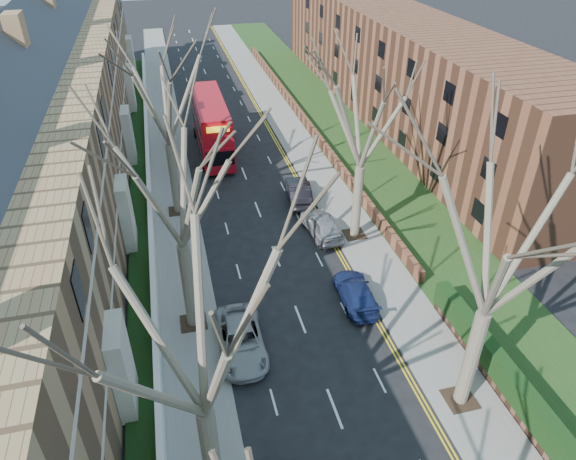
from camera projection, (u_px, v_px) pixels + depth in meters
pavement_left at (167, 151)px, 46.31m from camera, size 3.00×102.00×0.12m
pavement_right at (296, 138)px, 48.72m from camera, size 3.00×102.00×0.12m
terrace_left at (50, 136)px, 35.28m from camera, size 9.70×78.00×13.60m
flats_right at (396, 66)px, 51.56m from camera, size 13.97×54.00×10.00m
front_wall_left at (149, 189)px, 39.18m from camera, size 0.30×78.00×1.00m
grass_verge_right at (340, 133)px, 49.58m from camera, size 6.00×102.00×0.06m
tree_left_mid at (192, 318)px, 14.39m from camera, size 10.50×10.50×14.71m
tree_left_far at (173, 171)px, 22.68m from camera, size 10.15×10.15×14.22m
tree_left_dist at (161, 83)px, 32.23m from camera, size 10.50×10.50×14.71m
tree_right_mid at (508, 227)px, 18.31m from camera, size 10.50×10.50×14.71m
tree_right_far at (365, 104)px, 29.83m from camera, size 10.15×10.15×14.22m
double_decker_bus at (211, 127)px, 45.18m from camera, size 2.86×11.14×4.65m
car_left_far at (241, 340)px, 25.84m from camera, size 2.47×5.11×1.40m
car_right_near at (356, 292)px, 29.00m from camera, size 2.07×4.53×1.29m
car_right_mid at (322, 225)px, 34.72m from camera, size 2.26×4.55×1.49m
car_right_far at (299, 191)px, 38.53m from camera, size 2.25×4.85×1.54m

